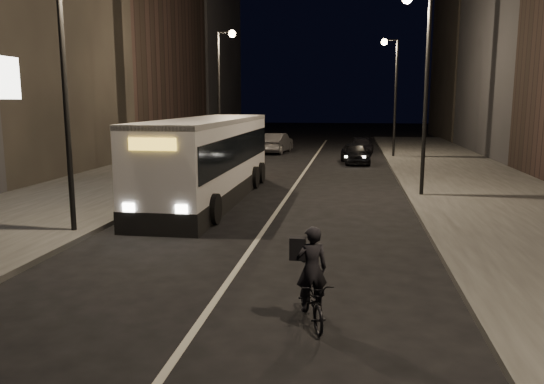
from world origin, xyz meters
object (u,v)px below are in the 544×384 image
at_px(car_near, 355,153).
at_px(car_mid, 276,143).
at_px(streetlight_left_near, 71,53).
at_px(cyclist_on_bicycle, 312,291).
at_px(streetlight_right_mid, 420,67).
at_px(city_bus, 209,156).
at_px(car_far, 361,147).
at_px(streetlight_right_far, 392,82).
at_px(streetlight_left_far, 223,79).

xyz_separation_m(car_near, car_mid, (-6.09, 6.38, 0.11)).
distance_m(streetlight_left_near, cyclist_on_bicycle, 10.31).
bearing_deg(car_mid, car_near, 139.85).
bearing_deg(car_mid, streetlight_right_mid, 120.88).
xyz_separation_m(streetlight_right_mid, city_bus, (-8.41, -1.67, -3.55)).
bearing_deg(streetlight_left_near, city_bus, 70.41).
height_order(streetlight_left_near, city_bus, streetlight_left_near).
bearing_deg(streetlight_right_mid, car_far, 96.13).
height_order(cyclist_on_bicycle, car_far, cyclist_on_bicycle).
bearing_deg(streetlight_right_far, car_far, 131.50).
xyz_separation_m(streetlight_right_far, streetlight_left_near, (-10.66, -24.00, 0.00)).
bearing_deg(car_far, car_near, -90.14).
height_order(cyclist_on_bicycle, car_near, cyclist_on_bicycle).
bearing_deg(streetlight_left_near, streetlight_right_mid, 36.88).
relative_size(streetlight_right_far, car_near, 2.06).
distance_m(streetlight_right_far, car_mid, 10.03).
relative_size(streetlight_left_far, car_near, 2.06).
xyz_separation_m(cyclist_on_bicycle, car_mid, (-5.24, 32.03, 0.16)).
relative_size(streetlight_left_far, car_far, 1.90).
bearing_deg(streetlight_right_mid, car_near, 101.37).
relative_size(cyclist_on_bicycle, car_mid, 0.39).
xyz_separation_m(streetlight_left_near, streetlight_left_far, (0.00, 18.00, 0.00)).
height_order(streetlight_left_far, car_mid, streetlight_left_far).
distance_m(streetlight_left_far, car_far, 12.87).
height_order(city_bus, car_far, city_bus).
distance_m(cyclist_on_bicycle, car_near, 25.67).
distance_m(streetlight_left_far, cyclist_on_bicycle, 25.03).
bearing_deg(streetlight_left_far, city_bus, -79.07).
bearing_deg(car_far, streetlight_right_mid, -79.25).
relative_size(streetlight_right_mid, car_far, 1.90).
xyz_separation_m(streetlight_left_far, car_far, (8.71, 8.21, -4.74)).
relative_size(streetlight_right_far, cyclist_on_bicycle, 4.35).
distance_m(streetlight_right_far, city_bus, 19.89).
bearing_deg(streetlight_right_mid, streetlight_right_far, 90.00).
distance_m(streetlight_right_mid, streetlight_left_far, 14.62).
bearing_deg(city_bus, streetlight_left_near, -109.67).
relative_size(streetlight_right_mid, streetlight_left_far, 1.00).
relative_size(streetlight_right_far, car_mid, 1.71).
height_order(streetlight_left_near, cyclist_on_bicycle, streetlight_left_near).
distance_m(streetlight_right_mid, city_bus, 9.28).
distance_m(streetlight_right_mid, car_far, 18.92).
xyz_separation_m(streetlight_right_mid, car_far, (-1.96, 18.21, -4.74)).
bearing_deg(city_bus, car_mid, 90.29).
relative_size(cyclist_on_bicycle, car_far, 0.44).
distance_m(streetlight_right_mid, car_near, 13.31).
bearing_deg(cyclist_on_bicycle, streetlight_right_far, 65.82).
xyz_separation_m(streetlight_left_far, city_bus, (2.25, -11.67, -3.55)).
height_order(streetlight_left_far, city_bus, streetlight_left_far).
distance_m(streetlight_right_mid, cyclist_on_bicycle, 14.63).
bearing_deg(car_near, car_mid, 125.86).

